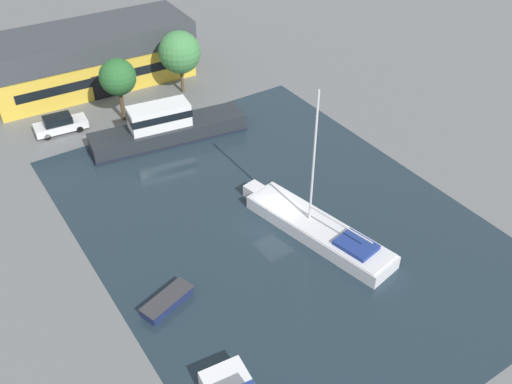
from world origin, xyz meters
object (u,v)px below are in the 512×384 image
object	(u,v)px
parked_car	(60,124)
motor_cruiser	(166,127)
small_dinghy	(167,301)
quay_tree_near_building	(180,52)
quay_tree_by_water	(118,77)
sailboat_moored	(317,229)
warehouse_building	(90,57)

from	to	relation	value
parked_car	motor_cruiser	world-z (taller)	motor_cruiser
small_dinghy	quay_tree_near_building	bearing A→B (deg)	-47.52
parked_car	small_dinghy	bearing A→B (deg)	2.68
quay_tree_near_building	quay_tree_by_water	xyz separation A→B (m)	(-7.21, -1.90, 0.04)
motor_cruiser	quay_tree_near_building	bearing A→B (deg)	-28.00
quay_tree_by_water	motor_cruiser	world-z (taller)	quay_tree_by_water
parked_car	sailboat_moored	bearing A→B (deg)	29.41
sailboat_moored	motor_cruiser	distance (m)	17.75
warehouse_building	small_dinghy	xyz separation A→B (m)	(-7.21, -31.61, -2.63)
quay_tree_by_water	small_dinghy	xyz separation A→B (m)	(-6.83, -22.98, -3.96)
sailboat_moored	quay_tree_near_building	bearing A→B (deg)	73.54
warehouse_building	small_dinghy	bearing A→B (deg)	-100.22
motor_cruiser	small_dinghy	distance (m)	19.54
sailboat_moored	motor_cruiser	bearing A→B (deg)	89.04
motor_cruiser	sailboat_moored	bearing A→B (deg)	-161.28
small_dinghy	motor_cruiser	bearing A→B (deg)	-44.28
parked_car	sailboat_moored	xyz separation A→B (m)	(10.63, -23.95, -0.18)
quay_tree_near_building	quay_tree_by_water	size ratio (longest dim) A/B	1.05
warehouse_building	quay_tree_near_building	world-z (taller)	quay_tree_near_building
sailboat_moored	parked_car	bearing A→B (deg)	102.64
parked_car	sailboat_moored	world-z (taller)	sailboat_moored
quay_tree_by_water	quay_tree_near_building	bearing A→B (deg)	14.78
parked_car	quay_tree_near_building	bearing A→B (deg)	99.35
sailboat_moored	small_dinghy	xyz separation A→B (m)	(-11.81, -0.06, -0.26)
warehouse_building	sailboat_moored	distance (m)	31.97
quay_tree_near_building	sailboat_moored	distance (m)	25.19
quay_tree_near_building	sailboat_moored	bearing A→B (deg)	-95.16
motor_cruiser	quay_tree_by_water	bearing A→B (deg)	26.46
parked_car	small_dinghy	xyz separation A→B (m)	(-1.17, -24.01, -0.45)
warehouse_building	parked_car	xyz separation A→B (m)	(-6.04, -7.60, -2.18)
sailboat_moored	small_dinghy	distance (m)	11.81
motor_cruiser	small_dinghy	world-z (taller)	motor_cruiser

